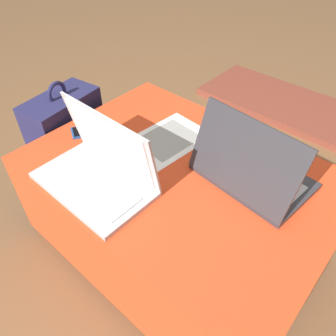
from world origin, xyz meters
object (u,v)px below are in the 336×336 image
cell_phone (92,129)px  laptop_far (250,170)px  laptop_near (99,170)px  paper_sheet (168,139)px  backpack (69,144)px

cell_phone → laptop_far: bearing=42.9°
laptop_far → laptop_near: bearing=47.0°
laptop_far → paper_sheet: laptop_far is taller
laptop_near → laptop_far: 0.47m
paper_sheet → backpack: bearing=-159.4°
laptop_near → backpack: (-0.47, 0.17, -0.24)m
laptop_near → paper_sheet: (0.02, 0.30, -0.05)m
laptop_far → cell_phone: (-0.59, -0.15, -0.05)m
laptop_far → backpack: bearing=15.2°
cell_phone → paper_sheet: 0.29m
laptop_near → backpack: bearing=160.5°
cell_phone → backpack: size_ratio=0.31×
laptop_far → paper_sheet: bearing=6.2°
laptop_far → paper_sheet: size_ratio=1.17×
cell_phone → backpack: bearing=-154.3°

